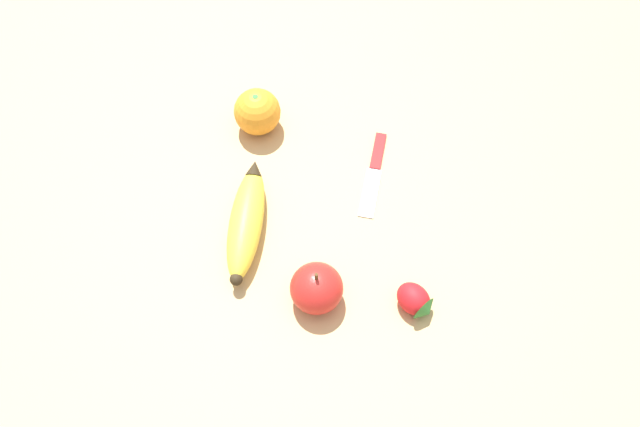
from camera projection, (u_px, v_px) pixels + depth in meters
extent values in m
plane|color=tan|center=(330.00, 217.00, 0.90)|extent=(3.00, 3.00, 0.00)
ellipsoid|color=yellow|center=(246.00, 222.00, 0.87)|extent=(0.17, 0.14, 0.04)
cone|color=#2D2314|center=(254.00, 168.00, 0.90)|extent=(0.04, 0.04, 0.03)
sphere|color=#2D2314|center=(236.00, 279.00, 0.83)|extent=(0.02, 0.02, 0.02)
sphere|color=orange|center=(257.00, 112.00, 0.95)|extent=(0.07, 0.07, 0.07)
cylinder|color=#337A33|center=(255.00, 97.00, 0.92)|extent=(0.01, 0.01, 0.00)
ellipsoid|color=red|center=(414.00, 299.00, 0.82)|extent=(0.05, 0.05, 0.04)
cone|color=#337A33|center=(426.00, 311.00, 0.81)|extent=(0.04, 0.02, 0.04)
ellipsoid|color=red|center=(317.00, 288.00, 0.81)|extent=(0.07, 0.07, 0.06)
cylinder|color=#4C3319|center=(316.00, 277.00, 0.78)|extent=(0.00, 0.00, 0.01)
cube|color=silver|center=(370.00, 192.00, 0.92)|extent=(0.09, 0.06, 0.00)
cube|color=red|center=(378.00, 150.00, 0.95)|extent=(0.07, 0.04, 0.01)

